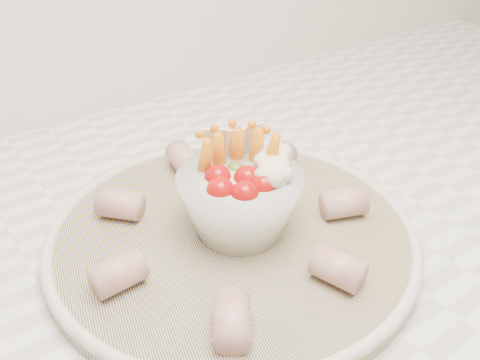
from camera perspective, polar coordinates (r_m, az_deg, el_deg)
serving_platter at (r=0.55m, az=-0.82°, el=-5.80°), size 0.45×0.45×0.02m
veggie_bowl at (r=0.52m, az=0.18°, el=-1.71°), size 0.12×0.12×0.10m
cured_meat_rolls at (r=0.53m, az=-0.98°, el=-4.16°), size 0.29×0.30×0.03m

